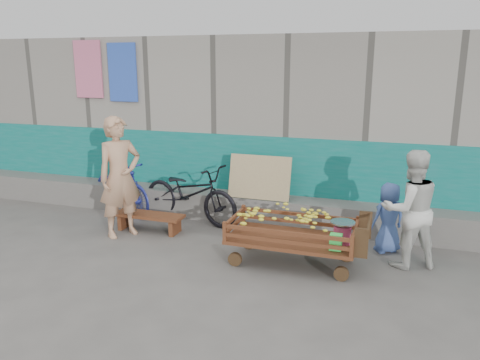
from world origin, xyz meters
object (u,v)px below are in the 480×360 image
(vendor_man, at_px, (120,177))
(child, at_px, (388,218))
(bicycle_blue, at_px, (121,187))
(bench, at_px, (149,218))
(woman, at_px, (410,209))
(bicycle_dark, at_px, (190,193))
(banana_cart, at_px, (290,226))

(vendor_man, distance_m, child, 3.91)
(vendor_man, height_order, bicycle_blue, vendor_man)
(bench, height_order, woman, woman)
(bench, bearing_deg, woman, -1.24)
(child, bearing_deg, bicycle_dark, -40.62)
(bench, xyz_separation_m, woman, (3.80, -0.08, 0.56))
(child, bearing_deg, banana_cart, -0.25)
(bench, distance_m, child, 3.57)
(banana_cart, xyz_separation_m, woman, (1.45, 0.43, 0.25))
(banana_cart, height_order, woman, woman)
(banana_cart, xyz_separation_m, child, (1.20, 0.83, -0.02))
(vendor_man, bearing_deg, child, -47.69)
(child, bearing_deg, vendor_man, -26.03)
(bench, xyz_separation_m, vendor_man, (-0.29, -0.28, 0.70))
(banana_cart, distance_m, bicycle_blue, 3.43)
(banana_cart, relative_size, child, 1.81)
(bench, distance_m, bicycle_blue, 1.12)
(vendor_man, distance_m, bicycle_blue, 1.17)
(woman, bearing_deg, bench, -25.59)
(child, relative_size, bicycle_dark, 0.54)
(child, height_order, bicycle_blue, child)
(banana_cart, xyz_separation_m, vendor_man, (-2.64, 0.23, 0.39))
(bench, xyz_separation_m, child, (3.55, 0.32, 0.29))
(child, height_order, bicycle_dark, child)
(banana_cart, relative_size, bicycle_blue, 1.11)
(child, bearing_deg, woman, 87.36)
(bench, relative_size, bicycle_dark, 0.60)
(bicycle_dark, height_order, bicycle_blue, bicycle_dark)
(banana_cart, bearing_deg, child, 34.69)
(woman, relative_size, bicycle_blue, 0.95)
(banana_cart, xyz_separation_m, bench, (-2.35, 0.51, -0.31))
(child, relative_size, bicycle_blue, 0.62)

